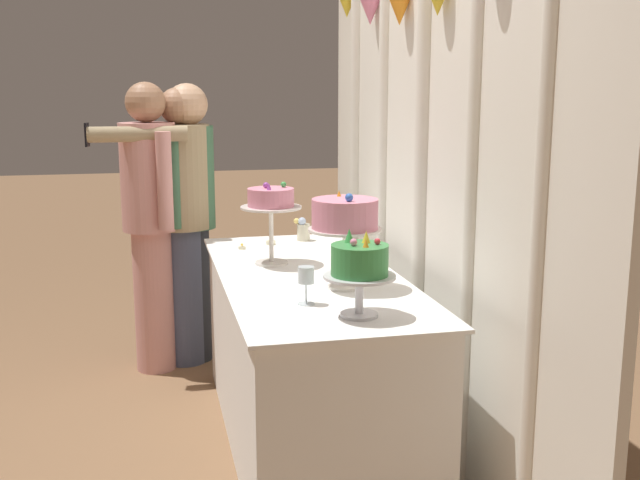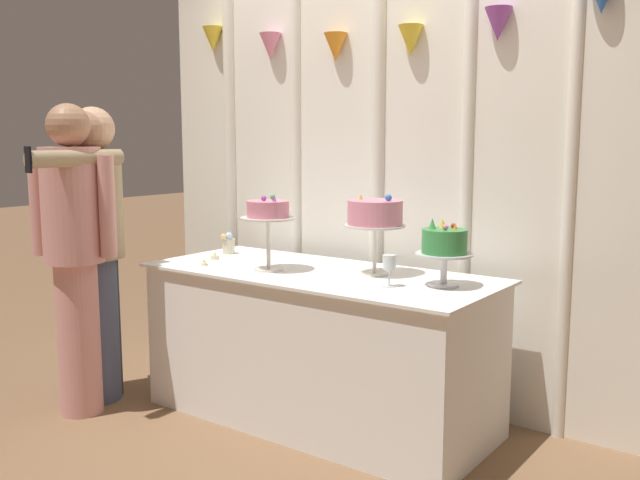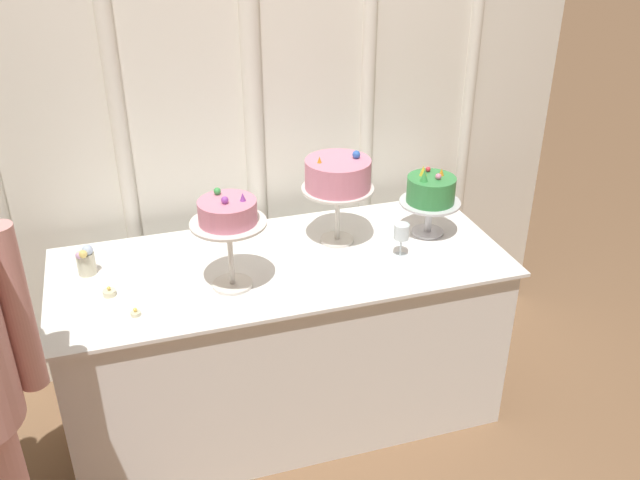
% 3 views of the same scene
% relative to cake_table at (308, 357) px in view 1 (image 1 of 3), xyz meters
% --- Properties ---
extents(ground_plane, '(24.00, 24.00, 0.00)m').
position_rel_cake_table_xyz_m(ground_plane, '(0.00, -0.10, -0.39)').
color(ground_plane, '#846042').
extents(draped_curtain, '(3.08, 0.15, 2.47)m').
position_rel_cake_table_xyz_m(draped_curtain, '(-0.02, 0.54, 0.88)').
color(draped_curtain, white).
rests_on(draped_curtain, ground_plane).
extents(cake_table, '(1.84, 0.78, 0.79)m').
position_rel_cake_table_xyz_m(cake_table, '(0.00, 0.00, 0.00)').
color(cake_table, white).
rests_on(cake_table, ground_plane).
extents(cake_display_leftmost, '(0.28, 0.28, 0.39)m').
position_rel_cake_table_xyz_m(cake_display_leftmost, '(-0.22, -0.13, 0.68)').
color(cake_display_leftmost, silver).
rests_on(cake_display_leftmost, cake_table).
extents(cake_display_center, '(0.30, 0.30, 0.40)m').
position_rel_cake_table_xyz_m(cake_display_center, '(0.27, 0.10, 0.69)').
color(cake_display_center, silver).
rests_on(cake_display_center, cake_table).
extents(cake_display_rightmost, '(0.26, 0.26, 0.31)m').
position_rel_cake_table_xyz_m(cake_display_rightmost, '(0.67, 0.05, 0.59)').
color(cake_display_rightmost, silver).
rests_on(cake_display_rightmost, cake_table).
extents(wine_glass, '(0.06, 0.06, 0.15)m').
position_rel_cake_table_xyz_m(wine_glass, '(0.48, -0.11, 0.50)').
color(wine_glass, silver).
rests_on(wine_glass, cake_table).
extents(flower_vase, '(0.07, 0.09, 0.13)m').
position_rel_cake_table_xyz_m(flower_vase, '(-0.75, 0.13, 0.45)').
color(flower_vase, beige).
rests_on(flower_vase, cake_table).
extents(tealight_far_left, '(0.05, 0.05, 0.04)m').
position_rel_cake_table_xyz_m(tealight_far_left, '(-0.68, -0.06, 0.41)').
color(tealight_far_left, beige).
rests_on(tealight_far_left, cake_table).
extents(tealight_near_left, '(0.04, 0.04, 0.03)m').
position_rel_cake_table_xyz_m(tealight_near_left, '(-0.59, -0.22, 0.40)').
color(tealight_near_left, beige).
rests_on(tealight_near_left, cake_table).
extents(guest_man_dark_suit, '(0.41, 0.39, 1.63)m').
position_rel_cake_table_xyz_m(guest_man_dark_suit, '(-1.20, -0.45, 0.52)').
color(guest_man_dark_suit, '#282D38').
rests_on(guest_man_dark_suit, ground_plane).
extents(guest_girl_blue_dress, '(0.51, 0.70, 1.61)m').
position_rel_cake_table_xyz_m(guest_girl_blue_dress, '(-1.18, -0.51, 0.48)').
color(guest_girl_blue_dress, '#4C5675').
rests_on(guest_girl_blue_dress, ground_plane).
extents(guest_man_pink_jacket, '(0.44, 0.41, 1.64)m').
position_rel_cake_table_xyz_m(guest_man_pink_jacket, '(-1.09, -0.67, 0.51)').
color(guest_man_pink_jacket, '#D6938E').
rests_on(guest_man_pink_jacket, ground_plane).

